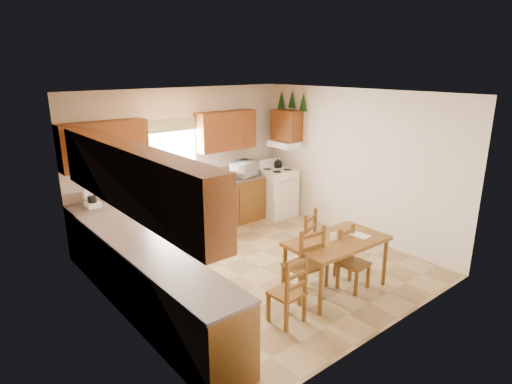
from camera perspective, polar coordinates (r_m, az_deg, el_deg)
floor at (r=6.91m, az=0.63°, el=-9.96°), size 4.50×4.50×0.00m
ceiling at (r=6.19m, az=0.71°, el=12.99°), size 4.50×4.50×0.00m
wall_left at (r=5.32m, az=-18.21°, el=-3.36°), size 4.50×4.50×0.00m
wall_right at (r=8.01m, az=13.09°, el=3.63°), size 4.50×4.50×0.00m
wall_back at (r=8.22m, az=-9.53°, el=4.15°), size 4.50×4.50×0.00m
wall_front at (r=5.00m, az=17.58°, el=-4.57°), size 4.50×4.50×0.00m
lower_cab_back at (r=8.04m, az=-10.44°, el=-2.94°), size 3.75×0.60×0.88m
lower_cab_left at (r=5.66m, az=-13.93°, el=-11.84°), size 0.60×3.60×0.88m
counter_back at (r=7.90m, az=-10.62°, el=0.21°), size 3.75×0.63×0.04m
counter_left at (r=5.46m, az=-14.26°, el=-7.59°), size 0.63×3.60×0.04m
backsplash at (r=8.11m, az=-11.66°, el=1.40°), size 3.75×0.01×0.18m
upper_cab_back_left at (r=7.33m, az=-19.59°, el=5.95°), size 1.41×0.33×0.75m
upper_cab_back_right at (r=8.45m, az=-4.02°, el=8.16°), size 1.25×0.33×0.75m
upper_cab_left at (r=5.10m, az=-16.38°, el=1.90°), size 0.33×3.60×0.75m
upper_cab_stove at (r=8.88m, az=4.12°, el=8.87°), size 0.33×0.62×0.62m
range_hood at (r=8.90m, az=3.83°, el=6.42°), size 0.44×0.62×0.12m
window_frame at (r=8.01m, az=-11.34°, el=5.20°), size 1.13×0.02×1.18m
window_pane at (r=8.00m, az=-11.33°, el=5.19°), size 1.05×0.01×1.10m
window_valance at (r=7.90m, az=-11.44°, el=8.72°), size 1.19×0.01×0.24m
sink_basin at (r=7.92m, az=-10.16°, el=0.59°), size 0.75×0.45×0.04m
pine_decal_a at (r=8.69m, az=6.30°, el=11.83°), size 0.22×0.22×0.36m
pine_decal_b at (r=8.91m, az=4.81°, el=12.24°), size 0.22×0.22×0.36m
pine_decal_c at (r=9.15m, az=3.38°, el=12.13°), size 0.22×0.22×0.36m
stove at (r=9.07m, az=2.84°, el=-0.09°), size 0.71×0.73×0.97m
coffeemaker at (r=7.24m, az=-21.07°, el=-0.46°), size 0.23×0.27×0.37m
paper_towel at (r=8.16m, az=-6.64°, el=2.21°), size 0.17×0.17×0.31m
toaster at (r=8.37m, az=-3.86°, el=2.14°), size 0.20×0.13×0.17m
microwave at (r=8.64m, az=-1.56°, el=3.10°), size 0.61×0.53×0.31m
dining_table at (r=6.23m, az=10.59°, el=-9.47°), size 1.45×0.87×0.76m
chair_near_left at (r=5.39m, az=4.14°, el=-12.67°), size 0.41×0.39×0.92m
chair_near_right at (r=5.93m, az=6.23°, el=-9.13°), size 0.48×0.46×1.05m
chair_far_left at (r=6.27m, az=12.96°, el=-8.78°), size 0.41×0.39×0.90m
chair_far_right at (r=6.42m, az=8.64°, el=-7.29°), size 0.55×0.54×1.02m
table_paper at (r=6.29m, az=13.74°, el=-5.63°), size 0.21×0.26×0.00m
table_card at (r=6.02m, az=10.29°, el=-5.83°), size 0.09×0.04×0.12m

